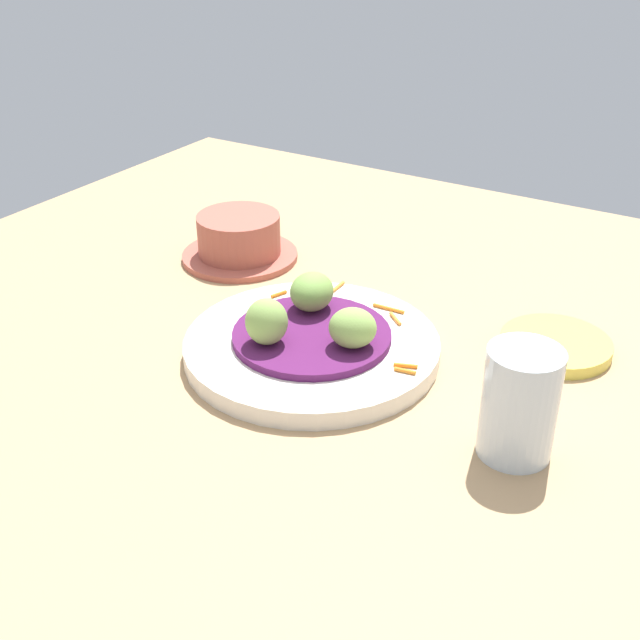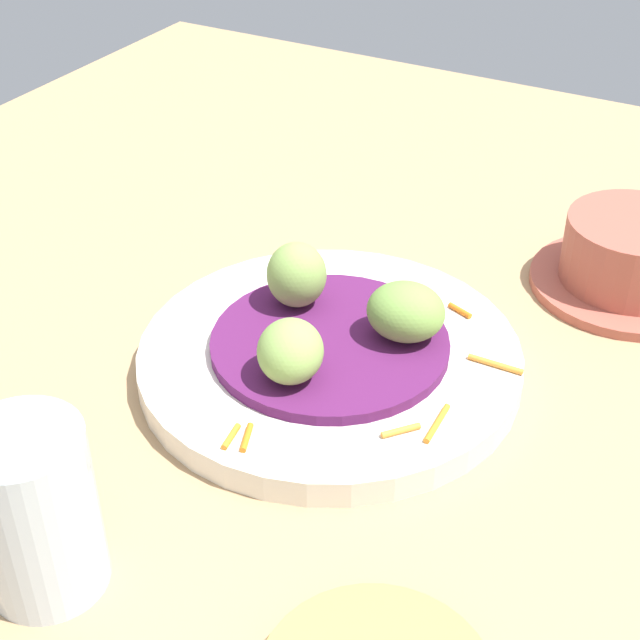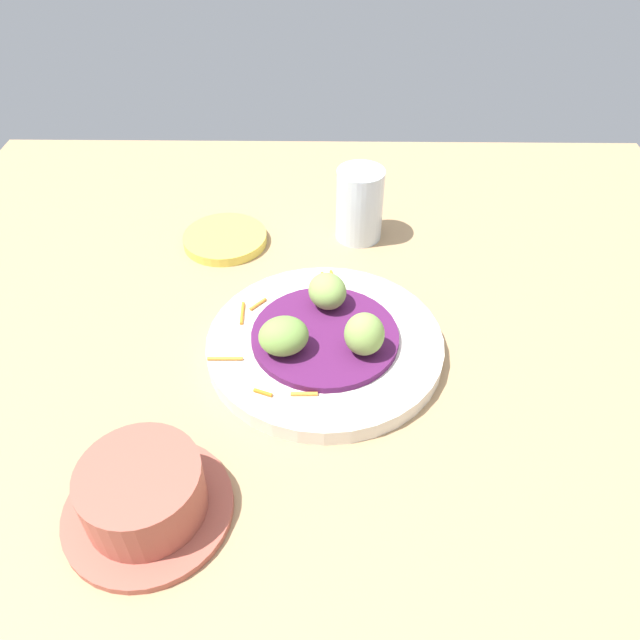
% 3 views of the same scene
% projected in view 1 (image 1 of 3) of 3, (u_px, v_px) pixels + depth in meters
% --- Properties ---
extents(table_surface, '(1.10, 1.10, 0.02)m').
position_uv_depth(table_surface, '(296.00, 352.00, 0.85)').
color(table_surface, tan).
rests_on(table_surface, ground).
extents(main_plate, '(0.26, 0.26, 0.02)m').
position_uv_depth(main_plate, '(312.00, 347.00, 0.82)').
color(main_plate, silver).
rests_on(main_plate, table_surface).
extents(cabbage_bed, '(0.16, 0.16, 0.01)m').
position_uv_depth(cabbage_bed, '(312.00, 335.00, 0.81)').
color(cabbage_bed, '#51194C').
rests_on(cabbage_bed, main_plate).
extents(carrot_garnish, '(0.21, 0.14, 0.00)m').
position_uv_depth(carrot_garnish, '(350.00, 317.00, 0.85)').
color(carrot_garnish, orange).
rests_on(carrot_garnish, main_plate).
extents(guac_scoop_left, '(0.06, 0.06, 0.04)m').
position_uv_depth(guac_scoop_left, '(353.00, 328.00, 0.78)').
color(guac_scoop_left, '#84A851').
rests_on(guac_scoop_left, cabbage_bed).
extents(guac_scoop_center, '(0.06, 0.06, 0.04)m').
position_uv_depth(guac_scoop_center, '(315.00, 293.00, 0.84)').
color(guac_scoop_center, '#759E47').
rests_on(guac_scoop_center, cabbage_bed).
extents(guac_scoop_right, '(0.05, 0.05, 0.05)m').
position_uv_depth(guac_scoop_right, '(267.00, 322.00, 0.78)').
color(guac_scoop_right, '#84A851').
rests_on(guac_scoop_right, cabbage_bed).
extents(side_plate_small, '(0.11, 0.11, 0.01)m').
position_uv_depth(side_plate_small, '(555.00, 345.00, 0.83)').
color(side_plate_small, '#E0CC4C').
rests_on(side_plate_small, table_surface).
extents(terracotta_bowl, '(0.15, 0.15, 0.06)m').
position_uv_depth(terracotta_bowl, '(239.00, 240.00, 1.02)').
color(terracotta_bowl, '#A85142').
rests_on(terracotta_bowl, table_surface).
extents(water_glass, '(0.06, 0.06, 0.10)m').
position_uv_depth(water_glass, '(520.00, 403.00, 0.66)').
color(water_glass, silver).
rests_on(water_glass, table_surface).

